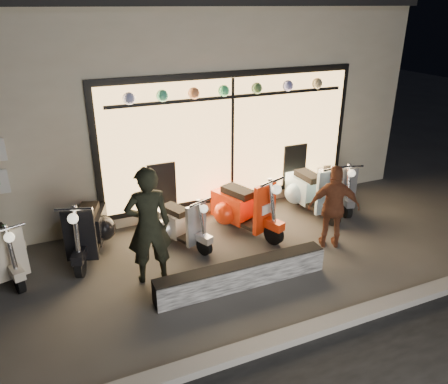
# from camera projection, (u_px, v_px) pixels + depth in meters

# --- Properties ---
(ground) EXTENTS (40.00, 40.00, 0.00)m
(ground) POSITION_uv_depth(u_px,v_px,m) (235.00, 262.00, 7.44)
(ground) COLOR #383533
(ground) RESTS_ON ground
(kerb) EXTENTS (40.00, 0.25, 0.12)m
(kerb) POSITION_uv_depth(u_px,v_px,m) (299.00, 334.00, 5.73)
(kerb) COLOR slate
(kerb) RESTS_ON ground
(shop_building) EXTENTS (10.20, 6.23, 4.20)m
(shop_building) POSITION_uv_depth(u_px,v_px,m) (152.00, 89.00, 10.80)
(shop_building) COLOR beige
(shop_building) RESTS_ON ground
(graffiti_barrier) EXTENTS (2.78, 0.28, 0.40)m
(graffiti_barrier) POSITION_uv_depth(u_px,v_px,m) (242.00, 274.00, 6.74)
(graffiti_barrier) COLOR black
(graffiti_barrier) RESTS_ON ground
(scooter_silver) EXTENTS (0.77, 1.31, 0.96)m
(scooter_silver) POSITION_uv_depth(u_px,v_px,m) (177.00, 222.00, 7.94)
(scooter_silver) COLOR black
(scooter_silver) RESTS_ON ground
(scooter_red) EXTENTS (0.91, 1.62, 1.17)m
(scooter_red) POSITION_uv_depth(u_px,v_px,m) (240.00, 206.00, 8.37)
(scooter_red) COLOR black
(scooter_red) RESTS_ON ground
(scooter_black) EXTENTS (0.83, 1.57, 1.13)m
(scooter_black) POSITION_uv_depth(u_px,v_px,m) (89.00, 227.00, 7.62)
(scooter_black) COLOR black
(scooter_black) RESTS_ON ground
(scooter_cream) EXTENTS (0.73, 1.44, 1.03)m
(scooter_cream) POSITION_uv_depth(u_px,v_px,m) (2.00, 249.00, 7.03)
(scooter_cream) COLOR black
(scooter_cream) RESTS_ON ground
(scooter_blue) EXTENTS (0.53, 1.58, 1.13)m
(scooter_blue) POSITION_uv_depth(u_px,v_px,m) (309.00, 189.00, 9.18)
(scooter_blue) COLOR black
(scooter_blue) RESTS_ON ground
(scooter_grey) EXTENTS (0.73, 1.48, 1.06)m
(scooter_grey) POSITION_uv_depth(u_px,v_px,m) (334.00, 184.00, 9.51)
(scooter_grey) COLOR black
(scooter_grey) RESTS_ON ground
(man) EXTENTS (0.73, 0.51, 1.90)m
(man) POSITION_uv_depth(u_px,v_px,m) (149.00, 226.00, 6.61)
(man) COLOR black
(man) RESTS_ON ground
(woman) EXTENTS (0.97, 0.73, 1.53)m
(woman) POSITION_uv_depth(u_px,v_px,m) (334.00, 207.00, 7.64)
(woman) COLOR brown
(woman) RESTS_ON ground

